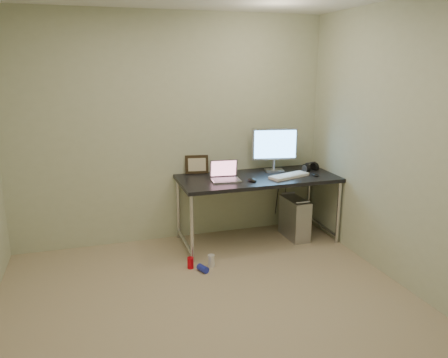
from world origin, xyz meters
TOP-DOWN VIEW (x-y plane):
  - floor at (0.00, 0.00)m, footprint 3.50×3.50m
  - wall_back at (0.00, 1.75)m, footprint 3.50×0.02m
  - wall_right at (1.75, 0.00)m, footprint 0.02×3.50m
  - desk at (0.88, 1.37)m, footprint 1.75×0.76m
  - tower_computer at (1.32, 1.32)m, footprint 0.20×0.45m
  - cable_a at (1.27, 1.70)m, footprint 0.01×0.16m
  - cable_b at (1.36, 1.68)m, footprint 0.02×0.11m
  - can_red at (-0.01, 0.89)m, footprint 0.08×0.08m
  - can_white at (0.20, 0.86)m, footprint 0.07×0.07m
  - can_blue at (0.09, 0.78)m, footprint 0.11×0.14m
  - laptop at (0.49, 1.34)m, footprint 0.33×0.28m
  - monitor at (1.16, 1.57)m, footprint 0.53×0.19m
  - keyboard at (1.20, 1.25)m, footprint 0.50×0.30m
  - mouse_right at (1.50, 1.21)m, footprint 0.07×0.11m
  - mouse_left at (0.75, 1.20)m, footprint 0.10×0.14m
  - headphones at (1.57, 1.46)m, footprint 0.20×0.12m
  - picture_frame at (0.27, 1.71)m, footprint 0.27×0.12m
  - webcam at (0.43, 1.64)m, footprint 0.04×0.03m

SIDE VIEW (x-z plane):
  - floor at x=0.00m, z-range 0.00..0.00m
  - can_blue at x=0.09m, z-range 0.00..0.07m
  - can_red at x=-0.01m, z-range 0.00..0.11m
  - can_white at x=0.20m, z-range 0.00..0.13m
  - tower_computer at x=1.32m, z-range -0.01..0.48m
  - cable_b at x=1.36m, z-range 0.02..0.74m
  - cable_a at x=1.27m, z-range 0.06..0.74m
  - desk at x=0.88m, z-range 0.30..1.05m
  - keyboard at x=1.20m, z-range 0.75..0.78m
  - mouse_right at x=1.50m, z-range 0.75..0.79m
  - mouse_left at x=0.75m, z-range 0.75..0.79m
  - headphones at x=1.57m, z-range 0.72..0.84m
  - laptop at x=0.49m, z-range 0.69..0.90m
  - webcam at x=0.43m, z-range 0.78..0.89m
  - picture_frame at x=0.27m, z-range 0.75..0.96m
  - monitor at x=1.16m, z-range 0.79..1.29m
  - wall_back at x=0.00m, z-range 0.00..2.50m
  - wall_right at x=1.75m, z-range 0.00..2.50m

